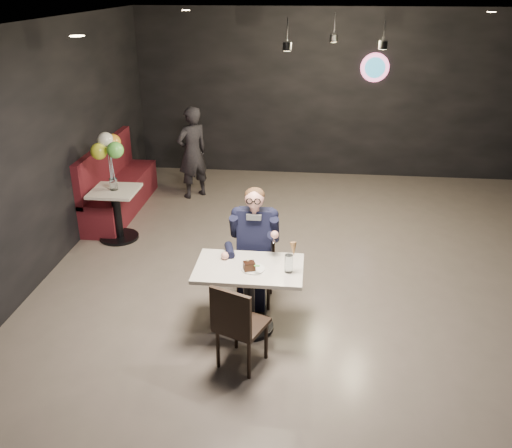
# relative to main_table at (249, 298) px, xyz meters

# --- Properties ---
(floor) EXTENTS (9.00, 9.00, 0.00)m
(floor) POSITION_rel_main_table_xyz_m (0.83, 0.70, -0.38)
(floor) COLOR #6C605A
(floor) RESTS_ON ground
(wall_sign) EXTENTS (0.50, 0.06, 0.50)m
(wall_sign) POSITION_rel_main_table_xyz_m (1.63, 5.17, 1.62)
(wall_sign) COLOR pink
(wall_sign) RESTS_ON floor
(pendant_lights) EXTENTS (1.40, 1.20, 0.36)m
(pendant_lights) POSITION_rel_main_table_xyz_m (0.83, 2.70, 2.51)
(pendant_lights) COLOR black
(pendant_lights) RESTS_ON floor
(main_table) EXTENTS (1.10, 0.70, 0.75)m
(main_table) POSITION_rel_main_table_xyz_m (0.00, 0.00, 0.00)
(main_table) COLOR silver
(main_table) RESTS_ON floor
(chair_far) EXTENTS (0.42, 0.46, 0.92)m
(chair_far) POSITION_rel_main_table_xyz_m (0.00, 0.55, 0.09)
(chair_far) COLOR black
(chair_far) RESTS_ON floor
(chair_near) EXTENTS (0.57, 0.59, 0.92)m
(chair_near) POSITION_rel_main_table_xyz_m (0.00, -0.57, 0.09)
(chair_near) COLOR black
(chair_near) RESTS_ON floor
(seated_man) EXTENTS (0.60, 0.80, 1.44)m
(seated_man) POSITION_rel_main_table_xyz_m (0.00, 0.55, 0.34)
(seated_man) COLOR black
(seated_man) RESTS_ON floor
(dessert_plate) EXTENTS (0.24, 0.24, 0.01)m
(dessert_plate) POSITION_rel_main_table_xyz_m (0.05, -0.05, 0.38)
(dessert_plate) COLOR white
(dessert_plate) RESTS_ON main_table
(cake_slice) EXTENTS (0.13, 0.12, 0.08)m
(cake_slice) POSITION_rel_main_table_xyz_m (0.01, -0.08, 0.43)
(cake_slice) COLOR black
(cake_slice) RESTS_ON dessert_plate
(mint_leaf) EXTENTS (0.06, 0.04, 0.01)m
(mint_leaf) POSITION_rel_main_table_xyz_m (0.10, -0.14, 0.47)
(mint_leaf) COLOR #33842B
(mint_leaf) RESTS_ON cake_slice
(sundae_glass) EXTENTS (0.08, 0.08, 0.19)m
(sundae_glass) POSITION_rel_main_table_xyz_m (0.41, -0.06, 0.47)
(sundae_glass) COLOR silver
(sundae_glass) RESTS_ON main_table
(wafer_cone) EXTENTS (0.08, 0.08, 0.14)m
(wafer_cone) POSITION_rel_main_table_xyz_m (0.45, -0.05, 0.62)
(wafer_cone) COLOR #B38149
(wafer_cone) RESTS_ON sundae_glass
(booth_bench) EXTENTS (0.55, 2.22, 1.11)m
(booth_bench) POSITION_rel_main_table_xyz_m (-2.42, 2.99, 0.18)
(booth_bench) COLOR #460F11
(booth_bench) RESTS_ON floor
(side_table) EXTENTS (0.63, 0.63, 0.79)m
(side_table) POSITION_rel_main_table_xyz_m (-2.12, 1.99, 0.02)
(side_table) COLOR silver
(side_table) RESTS_ON floor
(balloon_vase) EXTENTS (0.11, 0.11, 0.16)m
(balloon_vase) POSITION_rel_main_table_xyz_m (-2.12, 1.99, 0.46)
(balloon_vase) COLOR silver
(balloon_vase) RESTS_ON side_table
(balloon_bunch) EXTENTS (0.41, 0.41, 0.68)m
(balloon_bunch) POSITION_rel_main_table_xyz_m (-2.12, 1.99, 0.86)
(balloon_bunch) COLOR yellow
(balloon_bunch) RESTS_ON balloon_vase
(passerby) EXTENTS (0.66, 0.66, 1.55)m
(passerby) POSITION_rel_main_table_xyz_m (-1.40, 3.75, 0.40)
(passerby) COLOR black
(passerby) RESTS_ON floor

